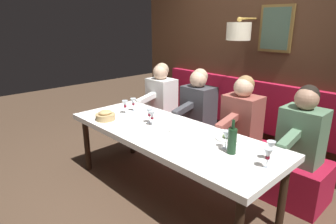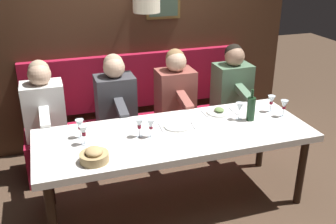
% 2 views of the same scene
% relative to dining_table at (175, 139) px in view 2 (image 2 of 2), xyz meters
% --- Properties ---
extents(ground_plane, '(12.00, 12.00, 0.00)m').
position_rel_dining_table_xyz_m(ground_plane, '(0.00, 0.00, -0.68)').
color(ground_plane, '#4C3828').
extents(dining_table, '(0.90, 2.40, 0.74)m').
position_rel_dining_table_xyz_m(dining_table, '(0.00, 0.00, 0.00)').
color(dining_table, white).
rests_on(dining_table, ground_plane).
extents(banquette_bench, '(0.52, 2.60, 0.45)m').
position_rel_dining_table_xyz_m(banquette_bench, '(0.89, 0.00, -0.45)').
color(banquette_bench, maroon).
rests_on(banquette_bench, ground_plane).
extents(back_wall_panel, '(0.59, 3.80, 2.90)m').
position_rel_dining_table_xyz_m(back_wall_panel, '(1.46, -0.00, 0.69)').
color(back_wall_panel, '#422819').
rests_on(back_wall_panel, ground_plane).
extents(diner_nearest, '(0.60, 0.40, 0.79)m').
position_rel_dining_table_xyz_m(diner_nearest, '(0.88, -0.99, 0.14)').
color(diner_nearest, '#567A5B').
rests_on(diner_nearest, banquette_bench).
extents(diner_near, '(0.60, 0.40, 0.79)m').
position_rel_dining_table_xyz_m(diner_near, '(0.88, -0.31, 0.14)').
color(diner_near, '#934C42').
rests_on(diner_near, banquette_bench).
extents(diner_middle, '(0.60, 0.40, 0.79)m').
position_rel_dining_table_xyz_m(diner_middle, '(0.88, 0.35, 0.14)').
color(diner_middle, '#3D3D42').
rests_on(diner_middle, banquette_bench).
extents(diner_far, '(0.60, 0.40, 0.79)m').
position_rel_dining_table_xyz_m(diner_far, '(0.88, 1.07, 0.14)').
color(diner_far, white).
rests_on(diner_far, banquette_bench).
extents(place_setting_0, '(0.24, 0.31, 0.05)m').
position_rel_dining_table_xyz_m(place_setting_0, '(0.27, -0.54, 0.08)').
color(place_setting_0, white).
rests_on(place_setting_0, dining_table).
extents(place_setting_1, '(0.24, 0.33, 0.01)m').
position_rel_dining_table_xyz_m(place_setting_1, '(0.10, -0.05, 0.07)').
color(place_setting_1, silver).
rests_on(place_setting_1, dining_table).
extents(wine_glass_0, '(0.07, 0.07, 0.16)m').
position_rel_dining_table_xyz_m(wine_glass_0, '(0.01, -1.08, 0.18)').
color(wine_glass_0, silver).
rests_on(wine_glass_0, dining_table).
extents(wine_glass_1, '(0.07, 0.07, 0.16)m').
position_rel_dining_table_xyz_m(wine_glass_1, '(0.03, 0.78, 0.18)').
color(wine_glass_1, silver).
rests_on(wine_glass_1, dining_table).
extents(wine_glass_2, '(0.07, 0.07, 0.16)m').
position_rel_dining_table_xyz_m(wine_glass_2, '(-0.02, 0.22, 0.18)').
color(wine_glass_2, silver).
rests_on(wine_glass_2, dining_table).
extents(wine_glass_3, '(0.07, 0.07, 0.16)m').
position_rel_dining_table_xyz_m(wine_glass_3, '(0.08, -0.66, 0.18)').
color(wine_glass_3, silver).
rests_on(wine_glass_3, dining_table).
extents(wine_glass_4, '(0.07, 0.07, 0.16)m').
position_rel_dining_table_xyz_m(wine_glass_4, '(0.02, 0.31, 0.18)').
color(wine_glass_4, silver).
rests_on(wine_glass_4, dining_table).
extents(wine_glass_5, '(0.07, 0.07, 0.16)m').
position_rel_dining_table_xyz_m(wine_glass_5, '(0.15, -1.03, 0.18)').
color(wine_glass_5, silver).
rests_on(wine_glass_5, dining_table).
extents(wine_glass_6, '(0.07, 0.07, 0.16)m').
position_rel_dining_table_xyz_m(wine_glass_6, '(0.16, 0.79, 0.18)').
color(wine_glass_6, silver).
rests_on(wine_glass_6, dining_table).
extents(wine_bottle, '(0.08, 0.08, 0.30)m').
position_rel_dining_table_xyz_m(wine_bottle, '(0.03, -0.75, 0.18)').
color(wine_bottle, '#19381E').
rests_on(wine_bottle, dining_table).
extents(bread_bowl, '(0.22, 0.22, 0.12)m').
position_rel_dining_table_xyz_m(bread_bowl, '(-0.27, 0.74, 0.11)').
color(bread_bowl, tan).
rests_on(bread_bowl, dining_table).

